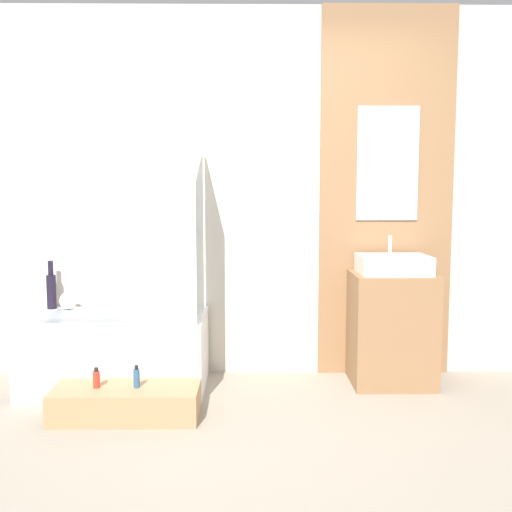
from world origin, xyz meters
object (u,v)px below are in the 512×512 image
sink (393,264)px  wooden_step_bench (126,403)px  vase_round_light (68,301)px  vase_tall_dark (51,289)px  bottle_soap_secondary (136,378)px  bottle_soap_primary (96,379)px  bathtub (116,352)px

sink → wooden_step_bench: bearing=-159.8°
sink → vase_round_light: size_ratio=3.87×
vase_tall_dark → bottle_soap_secondary: size_ratio=2.57×
wooden_step_bench → sink: size_ratio=1.82×
wooden_step_bench → bottle_soap_primary: bottle_soap_primary is taller
bottle_soap_primary → bottle_soap_secondary: bottle_soap_secondary is taller
vase_tall_dark → vase_round_light: (0.12, -0.03, -0.08)m
bathtub → vase_tall_dark: bearing=153.8°
bottle_soap_primary → vase_tall_dark: bearing=122.6°
wooden_step_bench → bottle_soap_secondary: 0.16m
bathtub → bottle_soap_secondary: bearing=-66.8°
wooden_step_bench → bottle_soap_primary: size_ratio=7.12×
bathtub → wooden_step_bench: size_ratio=1.39×
vase_tall_dark → bottle_soap_secondary: bearing=-47.0°
bathtub → vase_tall_dark: (-0.51, 0.25, 0.38)m
bathtub → bottle_soap_secondary: (0.23, -0.54, -0.01)m
bottle_soap_primary → bottle_soap_secondary: 0.23m
vase_round_light → bottle_soap_secondary: bearing=-51.1°
bathtub → sink: size_ratio=2.53×
bottle_soap_secondary → vase_tall_dark: bearing=133.0°
bathtub → vase_round_light: (-0.38, 0.22, 0.30)m
bottle_soap_primary → bottle_soap_secondary: bearing=0.0°
vase_round_light → bottle_soap_primary: (0.38, -0.76, -0.32)m
sink → bottle_soap_secondary: (-1.63, -0.62, -0.59)m
vase_tall_dark → vase_round_light: 0.15m
wooden_step_bench → vase_round_light: 1.05m
bathtub → sink: 1.95m
wooden_step_bench → vase_round_light: bearing=125.8°
bathtub → vase_tall_dark: size_ratio=3.47×
bathtub → vase_round_light: size_ratio=9.82×
bathtub → bottle_soap_primary: 0.54m
bathtub → bottle_soap_primary: (-0.00, -0.54, -0.01)m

